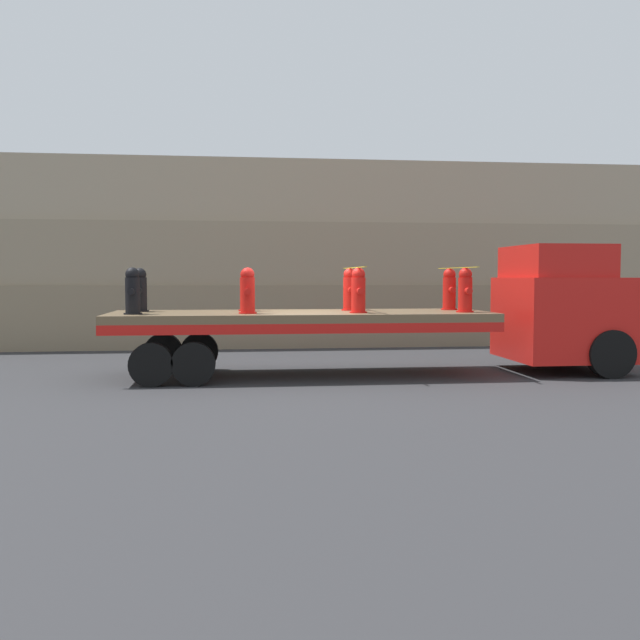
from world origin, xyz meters
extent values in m
plane|color=#2D2D30|center=(0.00, 0.00, 0.00)|extent=(120.00, 120.00, 0.00)
cube|color=#84755B|center=(0.00, 7.31, 0.95)|extent=(60.00, 3.00, 1.90)
cube|color=gray|center=(0.00, 7.46, 2.84)|extent=(60.00, 3.00, 1.90)
cube|color=tan|center=(0.00, 7.61, 4.74)|extent=(60.00, 3.00, 1.90)
cube|color=red|center=(6.01, 0.00, 1.21)|extent=(2.58, 2.51, 1.84)
cube|color=red|center=(5.75, 0.00, 2.49)|extent=(1.81, 2.31, 0.71)
cube|color=black|center=(6.72, 0.00, 1.58)|extent=(1.03, 2.21, 1.03)
cylinder|color=black|center=(6.46, -1.19, 0.52)|extent=(1.03, 0.28, 1.03)
cylinder|color=black|center=(6.46, 1.19, 0.52)|extent=(1.03, 0.28, 1.03)
cube|color=brown|center=(0.00, 0.00, 1.30)|extent=(8.15, 2.57, 0.17)
cube|color=red|center=(0.00, -1.25, 1.11)|extent=(8.15, 0.08, 0.20)
cube|color=red|center=(0.00, 1.25, 1.11)|extent=(8.15, 0.08, 0.20)
cylinder|color=black|center=(-2.24, -1.18, 0.43)|extent=(0.86, 0.30, 0.86)
cylinder|color=black|center=(-2.24, 1.18, 0.43)|extent=(0.86, 0.30, 0.86)
cylinder|color=black|center=(-3.06, -1.18, 0.43)|extent=(0.86, 0.30, 0.86)
cylinder|color=black|center=(-3.06, 1.18, 0.43)|extent=(0.86, 0.30, 0.86)
cylinder|color=black|center=(-3.48, -0.57, 1.40)|extent=(0.37, 0.37, 0.03)
cylinder|color=black|center=(-3.48, -0.57, 1.76)|extent=(0.30, 0.30, 0.75)
sphere|color=black|center=(-3.48, -0.57, 2.20)|extent=(0.28, 0.28, 0.28)
cylinder|color=black|center=(-3.48, -0.79, 1.85)|extent=(0.13, 0.15, 0.13)
cylinder|color=black|center=(-3.48, -0.34, 1.85)|extent=(0.13, 0.15, 0.13)
cylinder|color=black|center=(-3.48, 0.57, 1.40)|extent=(0.37, 0.37, 0.03)
cylinder|color=black|center=(-3.48, 0.57, 1.76)|extent=(0.30, 0.30, 0.75)
sphere|color=black|center=(-3.48, 0.57, 2.20)|extent=(0.28, 0.28, 0.28)
cylinder|color=black|center=(-3.48, 0.34, 1.85)|extent=(0.13, 0.15, 0.13)
cylinder|color=black|center=(-3.48, 0.79, 1.85)|extent=(0.13, 0.15, 0.13)
cylinder|color=red|center=(-1.16, -0.57, 1.40)|extent=(0.37, 0.37, 0.03)
cylinder|color=red|center=(-1.16, -0.57, 1.76)|extent=(0.30, 0.30, 0.75)
sphere|color=red|center=(-1.16, -0.57, 2.20)|extent=(0.28, 0.28, 0.28)
cylinder|color=red|center=(-1.16, -0.79, 1.85)|extent=(0.13, 0.15, 0.13)
cylinder|color=red|center=(-1.16, -0.34, 1.85)|extent=(0.13, 0.15, 0.13)
cylinder|color=red|center=(-1.16, 0.57, 1.40)|extent=(0.37, 0.37, 0.03)
cylinder|color=red|center=(-1.16, 0.57, 1.76)|extent=(0.30, 0.30, 0.75)
sphere|color=red|center=(-1.16, 0.57, 2.20)|extent=(0.28, 0.28, 0.28)
cylinder|color=red|center=(-1.16, 0.34, 1.85)|extent=(0.13, 0.15, 0.13)
cylinder|color=red|center=(-1.16, 0.79, 1.85)|extent=(0.13, 0.15, 0.13)
cylinder|color=red|center=(1.16, -0.57, 1.40)|extent=(0.37, 0.37, 0.03)
cylinder|color=red|center=(1.16, -0.57, 1.76)|extent=(0.30, 0.30, 0.75)
sphere|color=red|center=(1.16, -0.57, 2.20)|extent=(0.28, 0.28, 0.28)
cylinder|color=red|center=(1.16, -0.79, 1.85)|extent=(0.13, 0.15, 0.13)
cylinder|color=red|center=(1.16, -0.34, 1.85)|extent=(0.13, 0.15, 0.13)
cylinder|color=red|center=(1.16, 0.57, 1.40)|extent=(0.37, 0.37, 0.03)
cylinder|color=red|center=(1.16, 0.57, 1.76)|extent=(0.30, 0.30, 0.75)
sphere|color=red|center=(1.16, 0.57, 2.20)|extent=(0.28, 0.28, 0.28)
cylinder|color=red|center=(1.16, 0.34, 1.85)|extent=(0.13, 0.15, 0.13)
cylinder|color=red|center=(1.16, 0.79, 1.85)|extent=(0.13, 0.15, 0.13)
cylinder|color=red|center=(3.48, -0.57, 1.40)|extent=(0.37, 0.37, 0.03)
cylinder|color=red|center=(3.48, -0.57, 1.76)|extent=(0.30, 0.30, 0.75)
sphere|color=red|center=(3.48, -0.57, 2.20)|extent=(0.28, 0.28, 0.28)
cylinder|color=red|center=(3.48, -0.79, 1.85)|extent=(0.13, 0.15, 0.13)
cylinder|color=red|center=(3.48, -0.34, 1.85)|extent=(0.13, 0.15, 0.13)
cylinder|color=red|center=(3.48, 0.57, 1.40)|extent=(0.37, 0.37, 0.03)
cylinder|color=red|center=(3.48, 0.57, 1.76)|extent=(0.30, 0.30, 0.75)
sphere|color=red|center=(3.48, 0.57, 2.20)|extent=(0.28, 0.28, 0.28)
cylinder|color=red|center=(3.48, 0.34, 1.85)|extent=(0.13, 0.15, 0.13)
cylinder|color=red|center=(3.48, 0.79, 1.85)|extent=(0.13, 0.15, 0.13)
cube|color=yellow|center=(1.16, 0.00, 2.35)|extent=(0.05, 2.77, 0.01)
cube|color=yellow|center=(3.48, 0.00, 2.35)|extent=(0.05, 2.77, 0.01)
camera|label=1|loc=(-1.43, -15.32, 2.15)|focal=40.00mm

